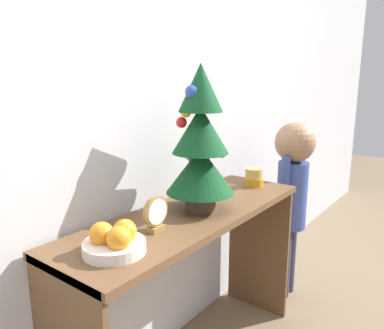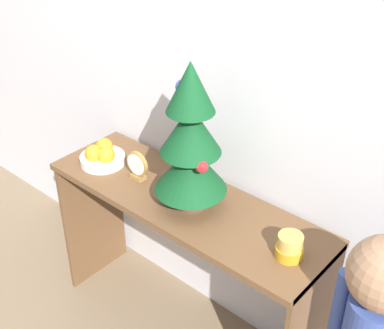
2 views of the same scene
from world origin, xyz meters
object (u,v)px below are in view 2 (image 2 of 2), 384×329
Objects in this scene: fruit_bowl at (102,156)px; child_figure at (372,328)px; desk_clock at (137,166)px; singing_bowl at (290,247)px; mini_tree at (191,142)px.

child_figure is (1.35, -0.05, -0.08)m from fruit_bowl.
child_figure is (1.13, -0.07, -0.10)m from desk_clock.
desk_clock is (0.21, 0.02, 0.03)m from fruit_bowl.
child_figure reaches higher than singing_bowl.
mini_tree is 3.02× the size of fruit_bowl.
desk_clock is at bearing -179.62° from singing_bowl.
child_figure reaches higher than desk_clock.
desk_clock is 0.12× the size of child_figure.
mini_tree is 0.53m from singing_bowl.
singing_bowl is 0.38m from child_figure.
desk_clock is at bearing -177.50° from mini_tree.
singing_bowl is at bearing 0.38° from desk_clock.
fruit_bowl is at bearing -176.67° from mini_tree.
singing_bowl is (0.98, 0.02, 0.00)m from fruit_bowl.
singing_bowl is 0.09× the size of child_figure.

